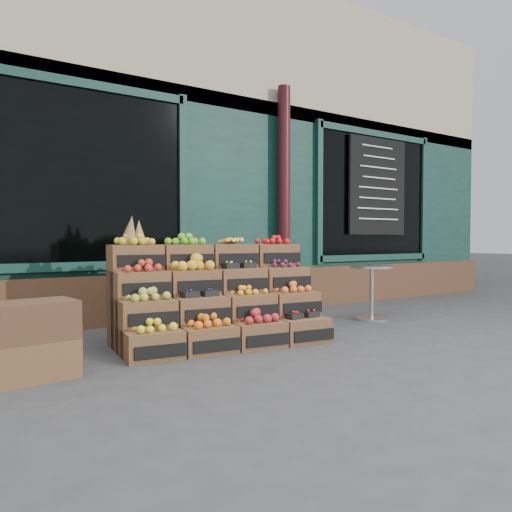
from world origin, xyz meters
TOP-DOWN VIEW (x-y plane):
  - ground at (0.00, 0.00)m, footprint 60.00×60.00m
  - shop_facade at (0.00, 5.11)m, footprint 12.00×6.24m
  - crate_display at (-0.70, 0.68)m, footprint 2.11×1.21m
  - spare_crates at (-2.46, 0.28)m, footprint 0.61×0.46m
  - bistro_table at (1.61, 0.75)m, footprint 0.55×0.55m
  - shopkeeper at (-1.99, 2.94)m, footprint 0.69×0.47m

SIDE VIEW (x-z plane):
  - ground at x=0.00m, z-range 0.00..0.00m
  - spare_crates at x=-2.46m, z-range 0.00..0.58m
  - crate_display at x=-0.70m, z-range -0.24..1.02m
  - bistro_table at x=1.61m, z-range 0.09..0.78m
  - shopkeeper at x=-1.99m, z-range 0.00..1.84m
  - shop_facade at x=0.00m, z-range 0.00..4.80m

